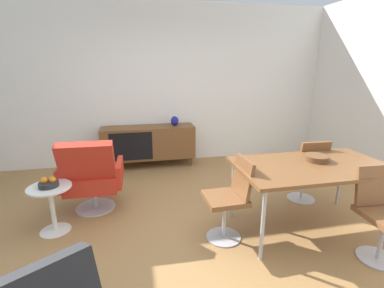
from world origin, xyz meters
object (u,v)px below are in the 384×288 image
dining_table (312,168)px  fruit_bowl (49,183)px  vase_cobalt (175,121)px  dining_chair_near_window (231,196)px  dining_chair_back_right (307,168)px  sideboard (148,142)px  dining_chair_front_right (381,210)px  wooden_bowl_on_table (316,158)px  lounge_chair_red (91,175)px  side_table_round (52,204)px

dining_table → fruit_bowl: bearing=169.4°
vase_cobalt → fruit_bowl: bearing=-131.1°
vase_cobalt → dining_chair_near_window: bearing=-84.8°
dining_table → dining_chair_back_right: 0.70m
sideboard → dining_chair_front_right: size_ratio=1.87×
wooden_bowl_on_table → lounge_chair_red: 2.60m
vase_cobalt → dining_chair_front_right: 3.27m
dining_chair_near_window → lounge_chair_red: lounge_chair_red is taller
dining_chair_back_right → fruit_bowl: dining_chair_back_right is taller
fruit_bowl → dining_chair_front_right: bearing=-19.2°
dining_table → lounge_chair_red: bearing=159.6°
wooden_bowl_on_table → dining_chair_near_window: size_ratio=0.30×
sideboard → dining_chair_back_right: 2.62m
dining_chair_back_right → fruit_bowl: bearing=-179.1°
dining_chair_back_right → fruit_bowl: 3.06m
wooden_bowl_on_table → lounge_chair_red: bearing=162.7°
vase_cobalt → dining_chair_back_right: size_ratio=0.19×
dining_chair_front_right → side_table_round: 3.25m
dining_chair_front_right → fruit_bowl: dining_chair_front_right is taller
dining_chair_front_right → dining_chair_back_right: same height
wooden_bowl_on_table → sideboard: bearing=127.1°
lounge_chair_red → side_table_round: (-0.37, -0.36, -0.15)m
dining_chair_front_right → vase_cobalt: bearing=116.6°
lounge_chair_red → side_table_round: size_ratio=1.82×
side_table_round → dining_chair_front_right: bearing=-19.2°
vase_cobalt → dining_chair_front_right: vase_cobalt is taller
sideboard → dining_chair_front_right: 3.49m
dining_chair_back_right → dining_chair_near_window: size_ratio=1.00×
dining_table → fruit_bowl: size_ratio=8.00×
dining_chair_front_right → dining_chair_near_window: same height
wooden_bowl_on_table → dining_chair_back_right: size_ratio=0.30×
sideboard → dining_table: dining_table is taller
vase_cobalt → wooden_bowl_on_table: bearing=-61.4°
sideboard → dining_chair_near_window: bearing=-73.7°
dining_chair_front_right → dining_chair_near_window: (-1.24, 0.56, 0.00)m
vase_cobalt → wooden_bowl_on_table: (1.22, -2.24, -0.03)m
dining_table → vase_cobalt: bearing=115.1°
dining_chair_back_right → dining_chair_near_window: (-1.24, -0.56, 0.00)m
dining_chair_back_right → dining_chair_near_window: 1.36m
dining_chair_back_right → dining_table: bearing=-121.8°
dining_chair_near_window → fruit_bowl: size_ratio=4.28×
wooden_bowl_on_table → side_table_round: size_ratio=0.50×
dining_chair_front_right → lounge_chair_red: 3.05m
fruit_bowl → side_table_round: bearing=-86.7°
wooden_bowl_on_table → fruit_bowl: 2.87m
sideboard → dining_chair_back_right: bearing=-42.9°
side_table_round → fruit_bowl: size_ratio=2.60×
wooden_bowl_on_table → dining_chair_back_right: dining_chair_back_right is taller
sideboard → fruit_bowl: sideboard is taller
dining_table → dining_chair_front_right: 0.70m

